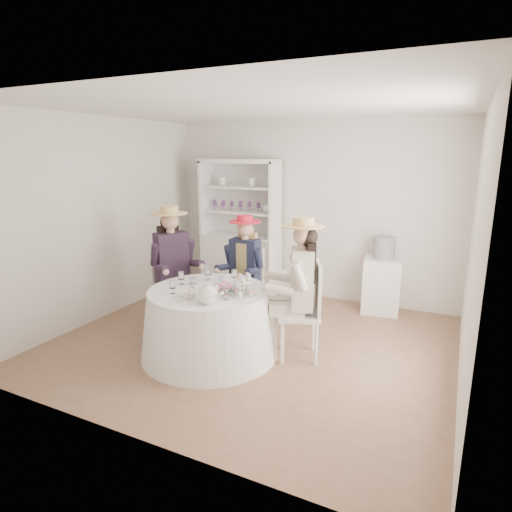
% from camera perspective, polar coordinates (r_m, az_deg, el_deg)
% --- Properties ---
extents(ground, '(4.50, 4.50, 0.00)m').
position_cam_1_polar(ground, '(5.25, -0.49, -11.44)').
color(ground, brown).
rests_on(ground, ground).
extents(ceiling, '(4.50, 4.50, 0.00)m').
position_cam_1_polar(ceiling, '(4.78, -0.55, 19.32)').
color(ceiling, white).
rests_on(ceiling, wall_back).
extents(wall_back, '(4.50, 0.00, 4.50)m').
position_cam_1_polar(wall_back, '(6.67, 7.19, 5.97)').
color(wall_back, silver).
rests_on(wall_back, ground).
extents(wall_front, '(4.50, 0.00, 4.50)m').
position_cam_1_polar(wall_front, '(3.22, -16.57, -2.71)').
color(wall_front, silver).
rests_on(wall_front, ground).
extents(wall_left, '(0.00, 4.50, 4.50)m').
position_cam_1_polar(wall_left, '(6.16, -19.67, 4.66)').
color(wall_left, silver).
rests_on(wall_left, ground).
extents(wall_right, '(0.00, 4.50, 4.50)m').
position_cam_1_polar(wall_right, '(4.35, 27.06, 0.52)').
color(wall_right, silver).
rests_on(wall_right, ground).
extents(tea_table, '(1.53, 1.53, 0.76)m').
position_cam_1_polar(tea_table, '(4.86, -6.23, -8.79)').
color(tea_table, white).
rests_on(tea_table, ground).
extents(hutch, '(1.37, 0.76, 2.13)m').
position_cam_1_polar(hutch, '(6.93, -1.96, 1.38)').
color(hutch, silver).
rests_on(hutch, ground).
extents(side_table, '(0.57, 0.57, 0.78)m').
position_cam_1_polar(side_table, '(6.35, 16.35, -3.72)').
color(side_table, silver).
rests_on(side_table, ground).
extents(hatbox, '(0.31, 0.31, 0.31)m').
position_cam_1_polar(hatbox, '(6.22, 16.68, 1.08)').
color(hatbox, black).
rests_on(hatbox, side_table).
extents(guest_left, '(0.67, 0.62, 1.58)m').
position_cam_1_polar(guest_left, '(5.56, -11.05, -0.55)').
color(guest_left, silver).
rests_on(guest_left, ground).
extents(guest_mid, '(0.52, 0.55, 1.45)m').
position_cam_1_polar(guest_mid, '(5.57, -1.57, -0.99)').
color(guest_mid, silver).
rests_on(guest_mid, ground).
extents(guest_right, '(0.66, 0.60, 1.57)m').
position_cam_1_polar(guest_right, '(4.62, 5.78, -3.29)').
color(guest_right, silver).
rests_on(guest_right, ground).
extents(spare_chair, '(0.51, 0.51, 0.97)m').
position_cam_1_polar(spare_chair, '(6.47, 1.23, -1.64)').
color(spare_chair, silver).
rests_on(spare_chair, ground).
extents(teacup_a, '(0.11, 0.11, 0.07)m').
position_cam_1_polar(teacup_a, '(4.93, -8.40, -3.38)').
color(teacup_a, white).
rests_on(teacup_a, tea_table).
extents(teacup_b, '(0.08, 0.08, 0.06)m').
position_cam_1_polar(teacup_b, '(4.96, -4.68, -3.23)').
color(teacup_b, white).
rests_on(teacup_b, tea_table).
extents(teacup_c, '(0.12, 0.12, 0.07)m').
position_cam_1_polar(teacup_c, '(4.65, -3.17, -4.27)').
color(teacup_c, white).
rests_on(teacup_c, tea_table).
extents(flower_bowl, '(0.28, 0.28, 0.06)m').
position_cam_1_polar(flower_bowl, '(4.57, -4.95, -4.74)').
color(flower_bowl, white).
rests_on(flower_bowl, tea_table).
extents(flower_arrangement, '(0.19, 0.20, 0.07)m').
position_cam_1_polar(flower_arrangement, '(4.54, -4.51, -3.97)').
color(flower_arrangement, pink).
rests_on(flower_arrangement, tea_table).
extents(table_teapot, '(0.28, 0.20, 0.21)m').
position_cam_1_polar(table_teapot, '(4.28, -6.43, -5.17)').
color(table_teapot, white).
rests_on(table_teapot, tea_table).
extents(sandwich_plate, '(0.28, 0.28, 0.06)m').
position_cam_1_polar(sandwich_plate, '(4.49, -9.09, -5.37)').
color(sandwich_plate, white).
rests_on(sandwich_plate, tea_table).
extents(cupcake_stand, '(0.25, 0.25, 0.23)m').
position_cam_1_polar(cupcake_stand, '(4.46, -1.65, -4.37)').
color(cupcake_stand, white).
rests_on(cupcake_stand, tea_table).
extents(stemware_set, '(0.83, 0.83, 0.15)m').
position_cam_1_polar(stemware_set, '(4.70, -6.38, -3.62)').
color(stemware_set, white).
rests_on(stemware_set, tea_table).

